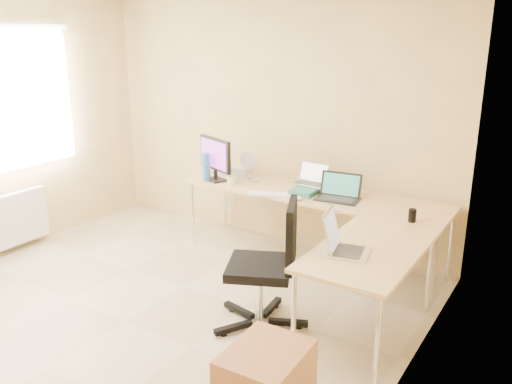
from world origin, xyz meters
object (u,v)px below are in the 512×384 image
Objects in this scene: keyboard at (272,194)px; mug at (231,180)px; desk_main at (311,227)px; desk_fan at (251,164)px; water_bottle at (206,167)px; desk_return at (367,293)px; monitor at (215,159)px; laptop_return at (348,237)px; laptop_center at (310,174)px; laptop_black at (338,187)px; office_chair at (259,268)px.

mug is at bearing 149.64° from keyboard.
desk_main is 1.00m from desk_fan.
water_bottle is (-0.85, 0.07, 0.14)m from keyboard.
desk_return is (0.98, -1.00, 0.00)m from desk_main.
keyboard is 4.35× the size of mug.
monitor is 1.46× the size of laptop_return.
water_bottle is at bearing -168.53° from desk_main.
mug is at bearing -91.60° from desk_fan.
water_bottle is (-1.06, -0.29, -0.01)m from laptop_center.
desk_return is at bearing -60.39° from laptop_black.
desk_fan is at bearing 146.68° from desk_return.
desk_return is 2.43× the size of monitor.
water_bottle is 1.76m from office_chair.
water_bottle is at bearing -115.71° from monitor.
laptop_center reaches higher than laptop_black.
laptop_center is at bearing 38.43° from keyboard.
water_bottle reaches higher than laptop_black.
laptop_return is (0.57, -1.10, -0.00)m from laptop_black.
monitor is 1.37× the size of laptop_black.
laptop_center is at bearing 76.84° from office_chair.
keyboard is at bearing -9.49° from mug.
desk_return is at bearing -39.22° from desk_fan.
laptop_black is (-0.67, 0.91, 0.49)m from desk_return.
water_bottle is 1.17× the size of desk_fan.
desk_fan is 1.88m from office_chair.
laptop_center is 1.56m from laptop_return.
desk_fan is 0.24× the size of office_chair.
desk_return is 2.27m from monitor.
water_bottle is (-0.07, -0.07, -0.08)m from monitor.
desk_fan is (-0.79, 0.13, -0.03)m from laptop_center.
monitor reaches higher than desk_fan.
desk_fan reaches higher than desk_return.
monitor is at bearing 157.54° from desk_return.
water_bottle reaches higher than desk_return.
laptop_return is (-0.10, -0.19, 0.49)m from desk_return.
office_chair reaches higher than keyboard.
mug is (-0.82, -0.21, 0.41)m from desk_main.
desk_main is 1.55m from laptop_return.
monitor is 0.81m from keyboard.
laptop_return reaches higher than desk_return.
desk_fan is at bearing 94.31° from mug.
keyboard is (-0.22, -0.36, -0.15)m from laptop_center.
office_chair reaches higher than mug.
laptop_center is (0.99, 0.23, -0.07)m from monitor.
desk_fan is at bearing 39.71° from laptop_return.
water_bottle reaches higher than keyboard.
laptop_center is 1.29× the size of desk_fan.
desk_main is 1.22m from monitor.
desk_fan is at bearing 82.18° from monitor.
laptop_center reaches higher than mug.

